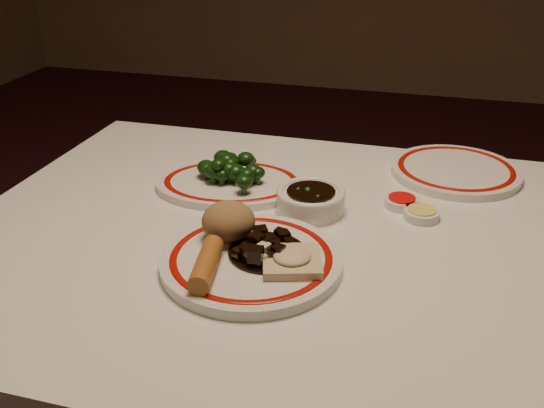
{
  "coord_description": "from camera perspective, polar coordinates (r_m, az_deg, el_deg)",
  "views": [
    {
      "loc": [
        0.18,
        -0.87,
        1.26
      ],
      "look_at": [
        -0.06,
        0.0,
        0.8
      ],
      "focal_mm": 40.0,
      "sensor_mm": 36.0,
      "label": 1
    }
  ],
  "objects": [
    {
      "name": "dining_table",
      "position": [
        1.08,
        3.08,
        -7.23
      ],
      "size": [
        1.2,
        0.9,
        0.75
      ],
      "color": "white",
      "rests_on": "ground"
    },
    {
      "name": "main_plate",
      "position": [
        0.94,
        -1.97,
        -5.35
      ],
      "size": [
        0.31,
        0.31,
        0.02
      ],
      "color": "white",
      "rests_on": "dining_table"
    },
    {
      "name": "rice_mound",
      "position": [
        0.97,
        -4.12,
        -1.61
      ],
      "size": [
        0.09,
        0.09,
        0.06
      ],
      "primitive_type": "ellipsoid",
      "color": "#977047",
      "rests_on": "main_plate"
    },
    {
      "name": "spring_roll",
      "position": [
        0.89,
        -6.21,
        -5.66
      ],
      "size": [
        0.05,
        0.12,
        0.03
      ],
      "primitive_type": "cylinder",
      "rotation": [
        1.57,
        0.0,
        0.17
      ],
      "color": "#AE6C2B",
      "rests_on": "main_plate"
    },
    {
      "name": "fried_wonton",
      "position": [
        0.91,
        1.89,
        -5.25
      ],
      "size": [
        0.11,
        0.11,
        0.02
      ],
      "color": "beige",
      "rests_on": "main_plate"
    },
    {
      "name": "stirfry_heap",
      "position": [
        0.93,
        -0.59,
        -4.17
      ],
      "size": [
        0.12,
        0.12,
        0.03
      ],
      "color": "black",
      "rests_on": "main_plate"
    },
    {
      "name": "broccoli_plate",
      "position": [
        1.19,
        -3.86,
        1.94
      ],
      "size": [
        0.33,
        0.3,
        0.02
      ],
      "color": "white",
      "rests_on": "dining_table"
    },
    {
      "name": "broccoli_pile",
      "position": [
        1.19,
        -4.06,
        3.37
      ],
      "size": [
        0.14,
        0.13,
        0.05
      ],
      "color": "#23471C",
      "rests_on": "broccoli_plate"
    },
    {
      "name": "soy_bowl",
      "position": [
        1.1,
        3.67,
        0.24
      ],
      "size": [
        0.12,
        0.12,
        0.04
      ],
      "color": "white",
      "rests_on": "dining_table"
    },
    {
      "name": "sweet_sour_dish",
      "position": [
        1.14,
        12.1,
        0.19
      ],
      "size": [
        0.06,
        0.06,
        0.02
      ],
      "color": "white",
      "rests_on": "dining_table"
    },
    {
      "name": "mustard_dish",
      "position": [
        1.11,
        13.89,
        -0.91
      ],
      "size": [
        0.06,
        0.06,
        0.02
      ],
      "color": "white",
      "rests_on": "dining_table"
    },
    {
      "name": "far_plate",
      "position": [
        1.3,
        16.88,
        3.03
      ],
      "size": [
        0.28,
        0.28,
        0.02
      ],
      "color": "white",
      "rests_on": "dining_table"
    }
  ]
}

